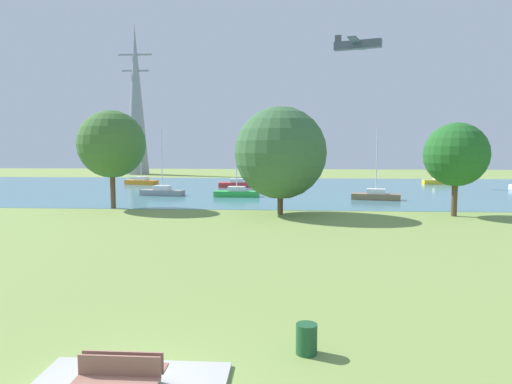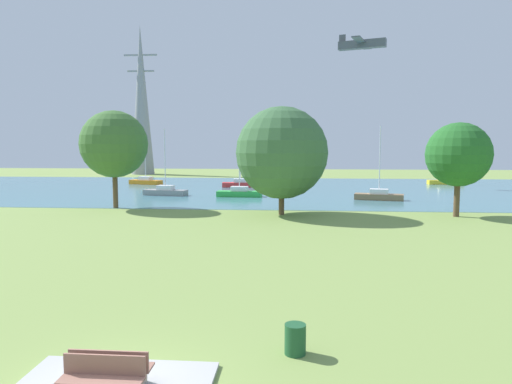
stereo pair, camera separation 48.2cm
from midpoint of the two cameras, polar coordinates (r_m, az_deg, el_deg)
ground_plane at (r=32.13m, az=-2.99°, el=-4.14°), size 160.00×160.00×0.00m
bench_facing_water at (r=11.54m, az=-16.78°, el=-20.09°), size 1.80×0.48×0.89m
bench_facing_inland at (r=11.09m, az=-17.82°, el=-21.23°), size 1.80×0.48×0.89m
litter_bin at (r=12.90m, az=5.04°, el=-17.35°), size 0.56×0.56×0.80m
water_surface at (r=59.81m, az=0.19°, el=0.39°), size 140.00×40.00×0.02m
sailboat_yellow at (r=72.07m, az=21.30°, el=1.26°), size 4.80×1.51×6.73m
sailboat_gray at (r=52.73m, az=-11.57°, el=0.08°), size 4.99×2.33×7.29m
sailboat_green at (r=50.40m, az=-2.64°, el=-0.07°), size 4.86×1.69×6.54m
sailboat_orange at (r=68.64m, az=-13.95°, el=1.28°), size 5.03×2.90×7.28m
sailboat_red at (r=62.38m, az=-2.58°, el=1.02°), size 4.92×1.96×7.01m
sailboat_brown at (r=49.03m, az=14.09°, el=-0.38°), size 5.01×2.51×7.46m
tree_west_far at (r=42.72m, az=-17.46°, el=5.56°), size 5.83×5.83×8.52m
tree_mid_shore at (r=37.09m, az=2.62°, el=4.77°), size 7.28×7.28×8.55m
tree_east_near at (r=39.20m, az=22.82°, el=4.20°), size 4.90×4.90×7.24m
electricity_pylon at (r=94.42m, az=-14.50°, el=10.76°), size 6.40×4.40×28.41m
light_aircraft at (r=68.36m, az=12.01°, el=17.12°), size 6.41×8.30×2.10m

